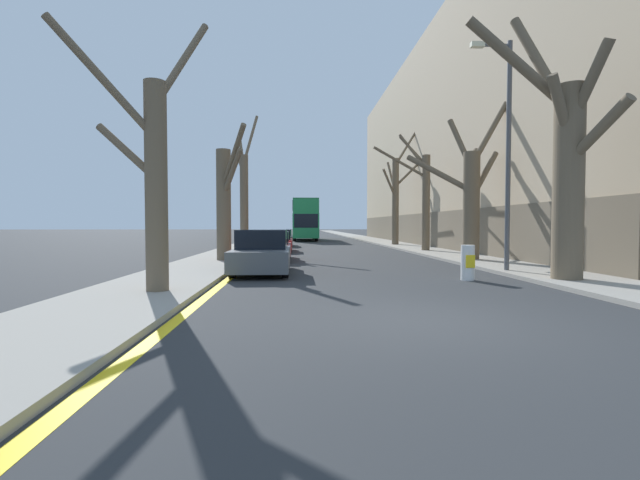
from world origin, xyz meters
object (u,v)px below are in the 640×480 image
at_px(street_tree_left_0, 154,174).
at_px(street_tree_right_3, 396,197).
at_px(traffic_bollard, 468,263).
at_px(parked_car_0, 262,253).
at_px(street_tree_right_2, 423,196).
at_px(parked_car_2, 277,241).
at_px(street_tree_left_2, 244,195).
at_px(parked_car_3, 281,238).
at_px(street_tree_right_1, 471,194).
at_px(double_decker_bus, 305,218).
at_px(parked_car_1, 271,247).
at_px(street_tree_right_0, 565,162).
at_px(lamp_post, 505,144).
at_px(street_tree_left_1, 225,200).

distance_m(street_tree_left_0, street_tree_right_3, 25.41).
bearing_deg(street_tree_right_3, street_tree_left_0, -115.68).
height_order(street_tree_left_0, traffic_bollard, street_tree_left_0).
bearing_deg(parked_car_0, street_tree_left_0, -115.07).
distance_m(street_tree_right_2, street_tree_right_3, 7.64).
bearing_deg(parked_car_0, parked_car_2, 90.00).
bearing_deg(street_tree_left_0, traffic_bollard, 15.55).
height_order(street_tree_left_2, parked_car_3, street_tree_left_2).
relative_size(street_tree_right_2, parked_car_3, 1.68).
height_order(parked_car_2, traffic_bollard, parked_car_2).
height_order(street_tree_right_3, parked_car_0, street_tree_right_3).
bearing_deg(street_tree_right_1, parked_car_3, 122.19).
relative_size(street_tree_left_0, double_decker_bus, 0.63).
xyz_separation_m(street_tree_right_3, traffic_bollard, (-2.69, -20.57, -3.31)).
bearing_deg(double_decker_bus, parked_car_0, -93.81).
xyz_separation_m(parked_car_1, parked_car_3, (0.00, 12.89, -0.00)).
height_order(street_tree_right_2, street_tree_right_3, street_tree_right_3).
xyz_separation_m(street_tree_right_2, parked_car_2, (-8.74, 1.08, -2.74)).
bearing_deg(parked_car_0, parked_car_3, 90.00).
xyz_separation_m(street_tree_right_1, traffic_bollard, (-2.69, -6.32, -2.50)).
distance_m(parked_car_0, parked_car_3, 18.27).
relative_size(parked_car_1, parked_car_2, 0.99).
distance_m(street_tree_left_0, double_decker_bus, 35.95).
distance_m(street_tree_right_0, traffic_bollard, 3.82).
height_order(street_tree_left_0, street_tree_right_2, street_tree_right_2).
relative_size(street_tree_right_1, traffic_bollard, 6.96).
relative_size(parked_car_2, lamp_post, 0.55).
bearing_deg(parked_car_0, street_tree_left_1, 115.12).
xyz_separation_m(street_tree_right_2, double_decker_bus, (-6.66, 20.45, -0.99)).
bearing_deg(parked_car_1, parked_car_3, 90.00).
distance_m(parked_car_0, lamp_post, 8.88).
distance_m(street_tree_left_0, street_tree_right_2, 18.73).
bearing_deg(street_tree_left_0, street_tree_right_1, 38.12).
xyz_separation_m(street_tree_left_0, traffic_bollard, (8.31, 2.31, -2.29)).
bearing_deg(street_tree_left_1, parked_car_0, -64.88).
xyz_separation_m(street_tree_right_1, parked_car_0, (-8.90, -4.14, -2.33)).
bearing_deg(double_decker_bus, street_tree_right_3, -61.99).
xyz_separation_m(street_tree_right_0, street_tree_right_1, (0.29, 7.13, -0.36)).
distance_m(street_tree_right_3, lamp_post, 19.01).
xyz_separation_m(street_tree_right_1, parked_car_1, (-8.90, 1.24, -2.39)).
xyz_separation_m(street_tree_left_1, street_tree_right_0, (10.51, -7.06, 0.70)).
bearing_deg(street_tree_right_1, street_tree_right_2, 91.35).
bearing_deg(street_tree_left_2, parked_car_3, 71.51).
bearing_deg(traffic_bollard, street_tree_right_1, 66.96).
height_order(street_tree_right_2, double_decker_bus, street_tree_right_2).
bearing_deg(street_tree_left_0, street_tree_left_1, 88.70).
relative_size(street_tree_left_2, street_tree_right_2, 1.20).
xyz_separation_m(street_tree_left_0, street_tree_left_2, (0.06, 16.66, 0.64)).
height_order(parked_car_0, traffic_bollard, parked_car_0).
distance_m(street_tree_right_2, parked_car_3, 11.85).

